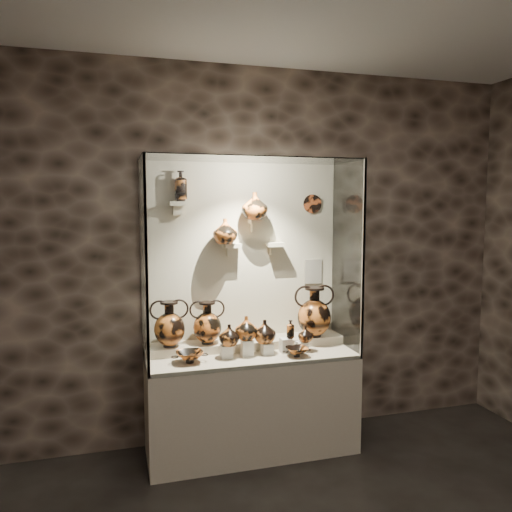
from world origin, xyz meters
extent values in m
cube|color=black|center=(0.00, 2.50, 1.60)|extent=(5.00, 0.02, 3.20)
cube|color=beige|center=(0.00, 2.18, 0.40)|extent=(1.70, 0.60, 0.80)
cube|color=#BFAE94|center=(0.00, 2.18, 0.82)|extent=(1.68, 0.58, 0.03)
cube|color=#BFAE94|center=(0.00, 2.35, 0.85)|extent=(1.70, 0.25, 0.10)
cube|color=beige|center=(0.00, 2.50, 1.60)|extent=(1.70, 0.03, 1.60)
cube|color=white|center=(0.00, 1.88, 1.60)|extent=(1.70, 0.01, 1.60)
cube|color=white|center=(-0.85, 2.18, 1.60)|extent=(0.01, 0.60, 1.60)
cube|color=white|center=(0.85, 2.18, 1.60)|extent=(0.01, 0.60, 1.60)
cube|color=white|center=(0.00, 2.18, 2.40)|extent=(1.70, 0.60, 0.01)
cube|color=gray|center=(-0.84, 1.89, 1.60)|extent=(0.02, 0.02, 1.60)
cube|color=gray|center=(0.84, 1.89, 1.60)|extent=(0.02, 0.02, 1.60)
cube|color=silver|center=(-0.22, 2.13, 0.88)|extent=(0.09, 0.09, 0.10)
cube|color=silver|center=(-0.05, 2.13, 0.90)|extent=(0.09, 0.09, 0.13)
cube|color=silver|center=(0.12, 2.13, 0.88)|extent=(0.09, 0.09, 0.09)
cube|color=silver|center=(0.28, 2.13, 0.89)|extent=(0.09, 0.09, 0.12)
cube|color=silver|center=(0.42, 2.13, 0.87)|extent=(0.09, 0.09, 0.08)
cube|color=beige|center=(-0.55, 2.42, 2.05)|extent=(0.14, 0.12, 0.04)
cube|color=beige|center=(-0.10, 2.42, 1.70)|extent=(0.14, 0.12, 0.04)
cube|color=beige|center=(0.10, 2.42, 1.90)|extent=(0.10, 0.12, 0.04)
cube|color=beige|center=(0.28, 2.42, 1.70)|extent=(0.14, 0.12, 0.04)
imported|color=#B45E22|center=(-0.20, 2.12, 1.01)|extent=(0.20, 0.20, 0.17)
imported|color=#C66223|center=(-0.05, 2.14, 1.06)|extent=(0.23, 0.23, 0.19)
imported|color=#B45E22|center=(0.10, 2.15, 1.02)|extent=(0.21, 0.21, 0.19)
imported|color=#B45E22|center=(0.45, 2.11, 0.98)|extent=(0.16, 0.16, 0.13)
imported|color=#C66223|center=(-0.17, 2.37, 1.82)|extent=(0.24, 0.24, 0.21)
imported|color=#C66223|center=(0.08, 2.36, 2.03)|extent=(0.27, 0.27, 0.23)
cylinder|color=#BA5024|center=(0.64, 2.47, 2.05)|extent=(0.17, 0.02, 0.17)
cube|color=beige|center=(0.66, 2.47, 1.44)|extent=(0.16, 0.01, 0.22)
camera|label=1|loc=(-1.05, -1.65, 2.04)|focal=35.00mm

